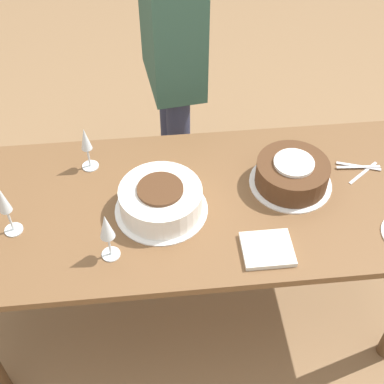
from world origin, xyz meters
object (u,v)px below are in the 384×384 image
Objects in this scene: cake_center_white at (161,200)px; wine_glass_extra at (106,229)px; person_cutting at (172,44)px; wine_glass_far at (86,143)px; cake_front_chocolate at (292,174)px; wine_glass_near at (3,202)px.

cake_center_white is 0.27m from wine_glass_extra.
person_cutting reaches higher than cake_center_white.
person_cutting is (-0.36, -0.50, 0.08)m from wine_glass_far.
person_cutting is at bearing -60.15° from cake_front_chocolate.
wine_glass_extra is at bearing -23.76° from person_cutting.
wine_glass_far is at bearing -79.53° from wine_glass_extra.
wine_glass_near is 1.17× the size of wine_glass_far.
wine_glass_far is at bearing -12.74° from cake_front_chocolate.
wine_glass_extra is at bearing 21.56° from cake_front_chocolate.
cake_front_chocolate is 0.79m from person_cutting.
wine_glass_far is 0.44m from wine_glass_extra.
cake_center_white is 0.37m from wine_glass_far.
person_cutting is at bearing -127.81° from wine_glass_near.
wine_glass_extra is 0.13× the size of person_cutting.
wine_glass_near is 1.11× the size of wine_glass_extra.
cake_center_white is 0.21× the size of person_cutting.
wine_glass_extra reaches higher than cake_front_chocolate.
person_cutting reaches higher than wine_glass_extra.
cake_center_white is 1.08× the size of cake_front_chocolate.
wine_glass_extra reaches higher than wine_glass_far.
cake_front_chocolate is at bearing -170.43° from cake_center_white.
person_cutting is (-0.62, -0.80, 0.06)m from wine_glass_near.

